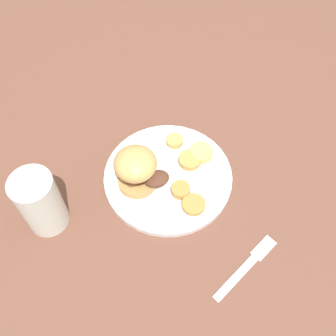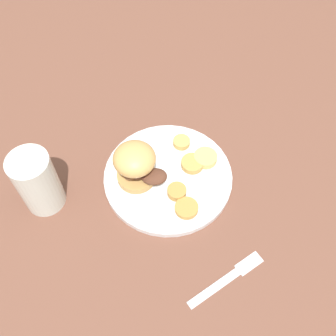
{
  "view_description": "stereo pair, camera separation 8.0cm",
  "coord_description": "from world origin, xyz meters",
  "px_view_note": "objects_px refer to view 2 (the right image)",
  "views": [
    {
      "loc": [
        0.42,
        0.11,
        0.71
      ],
      "look_at": [
        0.0,
        0.0,
        0.04
      ],
      "focal_mm": 42.0,
      "sensor_mm": 36.0,
      "label": 1
    },
    {
      "loc": [
        0.39,
        0.19,
        0.71
      ],
      "look_at": [
        0.0,
        0.0,
        0.04
      ],
      "focal_mm": 42.0,
      "sensor_mm": 36.0,
      "label": 2
    }
  ],
  "objects_px": {
    "dinner_plate": "(168,176)",
    "sandwich": "(136,165)",
    "drinking_glass": "(37,182)",
    "fork": "(227,279)"
  },
  "relations": [
    {
      "from": "fork",
      "to": "drinking_glass",
      "type": "height_order",
      "value": "drinking_glass"
    },
    {
      "from": "dinner_plate",
      "to": "sandwich",
      "type": "xyz_separation_m",
      "value": [
        0.03,
        -0.05,
        0.06
      ]
    },
    {
      "from": "dinner_plate",
      "to": "fork",
      "type": "bearing_deg",
      "value": 52.0
    },
    {
      "from": "dinner_plate",
      "to": "fork",
      "type": "relative_size",
      "value": 1.78
    },
    {
      "from": "sandwich",
      "to": "fork",
      "type": "height_order",
      "value": "sandwich"
    },
    {
      "from": "drinking_glass",
      "to": "fork",
      "type": "bearing_deg",
      "value": 90.69
    },
    {
      "from": "sandwich",
      "to": "drinking_glass",
      "type": "xyz_separation_m",
      "value": [
        0.12,
        -0.15,
        0.01
      ]
    },
    {
      "from": "drinking_glass",
      "to": "sandwich",
      "type": "bearing_deg",
      "value": 128.75
    },
    {
      "from": "fork",
      "to": "drinking_glass",
      "type": "xyz_separation_m",
      "value": [
        0.0,
        -0.39,
        0.07
      ]
    },
    {
      "from": "sandwich",
      "to": "fork",
      "type": "relative_size",
      "value": 0.76
    }
  ]
}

